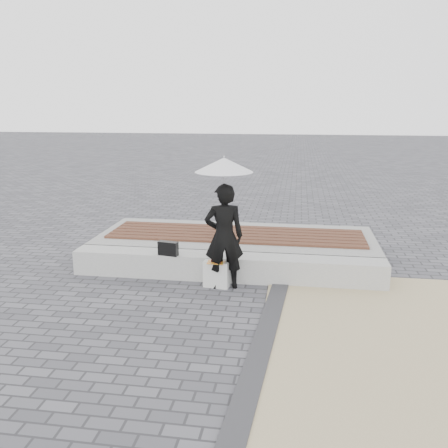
{
  "coord_description": "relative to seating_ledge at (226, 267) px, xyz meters",
  "views": [
    {
      "loc": [
        1.08,
        -5.66,
        2.74
      ],
      "look_at": [
        0.02,
        1.22,
        1.0
      ],
      "focal_mm": 38.72,
      "sensor_mm": 36.0,
      "label": 1
    }
  ],
  "objects": [
    {
      "name": "seating_ledge",
      "position": [
        0.0,
        0.0,
        0.0
      ],
      "size": [
        5.0,
        0.45,
        0.4
      ],
      "primitive_type": "cube",
      "color": "#AEAFAA",
      "rests_on": "ground"
    },
    {
      "name": "ground",
      "position": [
        0.0,
        -1.6,
        -0.2
      ],
      "size": [
        80.0,
        80.0,
        0.0
      ],
      "primitive_type": "plane",
      "color": "#525157",
      "rests_on": "ground"
    },
    {
      "name": "parasol",
      "position": [
        0.02,
        -0.38,
        1.68
      ],
      "size": [
        0.85,
        0.85,
        1.08
      ],
      "rotation": [
        0.0,
        0.0,
        -0.1
      ],
      "color": "#B1B1B6",
      "rests_on": "ground"
    },
    {
      "name": "edging_band",
      "position": [
        0.75,
        -2.1,
        -0.18
      ],
      "size": [
        0.61,
        5.2,
        0.04
      ],
      "primitive_type": "cube",
      "rotation": [
        0.0,
        0.0,
        -0.07
      ],
      "color": "#313133",
      "rests_on": "ground"
    },
    {
      "name": "canvas_tote",
      "position": [
        -0.09,
        -0.39,
        0.0
      ],
      "size": [
        0.41,
        0.22,
        0.41
      ],
      "primitive_type": "cube",
      "rotation": [
        0.0,
        0.0,
        -0.15
      ],
      "color": "beige",
      "rests_on": "ground"
    },
    {
      "name": "handbag",
      "position": [
        -0.91,
        -0.17,
        0.31
      ],
      "size": [
        0.33,
        0.17,
        0.22
      ],
      "primitive_type": "cube",
      "rotation": [
        0.0,
        0.0,
        -0.18
      ],
      "color": "black",
      "rests_on": "seating_ledge"
    },
    {
      "name": "magazine",
      "position": [
        -0.09,
        -0.44,
        0.21
      ],
      "size": [
        0.26,
        0.2,
        0.01
      ],
      "primitive_type": "cube",
      "rotation": [
        0.0,
        0.0,
        -0.03
      ],
      "color": "red",
      "rests_on": "canvas_tote"
    },
    {
      "name": "woman",
      "position": [
        0.02,
        -0.38,
        0.61
      ],
      "size": [
        0.66,
        0.51,
        1.61
      ],
      "primitive_type": "imported",
      "rotation": [
        0.0,
        0.0,
        3.38
      ],
      "color": "black",
      "rests_on": "ground"
    },
    {
      "name": "timber_decking",
      "position": [
        0.0,
        1.2,
        0.22
      ],
      "size": [
        4.6,
        1.2,
        0.04
      ],
      "primitive_type": null,
      "color": "brown",
      "rests_on": "timber_platform"
    },
    {
      "name": "timber_platform",
      "position": [
        0.0,
        1.2,
        0.0
      ],
      "size": [
        5.0,
        2.0,
        0.4
      ],
      "primitive_type": "cube",
      "color": "gray",
      "rests_on": "ground"
    }
  ]
}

